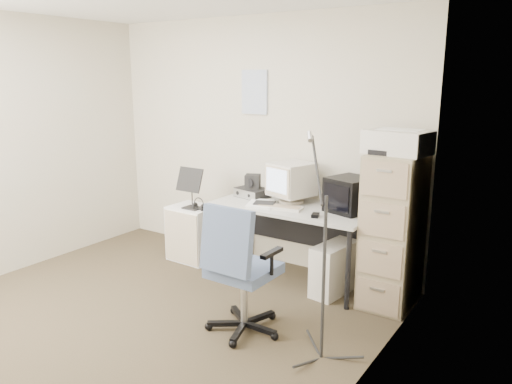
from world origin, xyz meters
The scene contains 21 objects.
floor centered at (0.00, 0.00, -0.01)m, with size 3.60×3.60×0.01m, color #3B3120.
wall_back centered at (0.00, 1.80, 1.25)m, with size 3.60×0.02×2.50m, color #C3B599.
wall_right centered at (1.80, 0.00, 1.25)m, with size 0.02×3.60×2.50m, color #C3B599.
wall_calendar centered at (-0.02, 1.79, 1.75)m, with size 0.30×0.02×0.44m, color white.
filing_cabinet centered at (1.58, 1.48, 0.65)m, with size 0.40×0.60×1.30m, color gray.
printer centered at (1.58, 1.45, 1.39)m, with size 0.49×0.33×0.19m, color silver.
desk centered at (0.63, 1.45, 0.36)m, with size 1.50×0.70×0.73m, color #A8A8A8.
crt_monitor centered at (0.56, 1.55, 0.92)m, with size 0.35×0.37×0.38m, color silver.
crt_tv centered at (1.15, 1.56, 0.88)m, with size 0.34×0.36×0.31m, color black.
desk_speaker centered at (0.94, 1.55, 0.81)m, with size 0.08×0.08×0.15m, color #BEAD93.
keyboard centered at (0.58, 1.30, 0.74)m, with size 0.42×0.15×0.02m, color silver.
mouse centered at (0.98, 1.23, 0.74)m, with size 0.06×0.10×0.03m, color black.
radio_receiver centered at (0.12, 1.53, 0.78)m, with size 0.32×0.23×0.09m, color black.
radio_speaker centered at (0.14, 1.51, 0.89)m, with size 0.14×0.13×0.14m, color black.
papers centered at (0.37, 1.31, 0.74)m, with size 0.23×0.32×0.02m, color white.
pc_tower centered at (1.10, 1.39, 0.23)m, with size 0.22×0.49×0.46m, color silver.
office_chair centered at (0.81, 0.39, 0.51)m, with size 0.59×0.59×1.02m, color slate.
side_cart centered at (-0.51, 1.35, 0.29)m, with size 0.47×0.37×0.58m, color white.
music_stand centered at (-0.45, 1.28, 0.80)m, with size 0.30×0.16×0.44m, color black.
headphones centered at (-0.36, 1.27, 0.62)m, with size 0.14×0.14×0.02m, color black.
mic_stand centered at (1.48, 0.37, 0.76)m, with size 0.02×0.02×1.52m, color black.
Camera 1 is at (2.82, -2.49, 1.92)m, focal length 35.00 mm.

